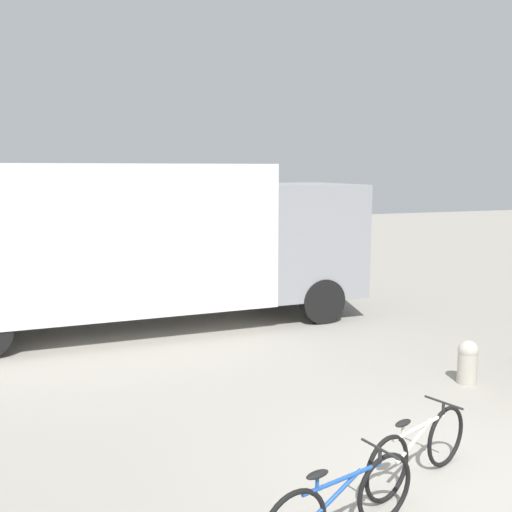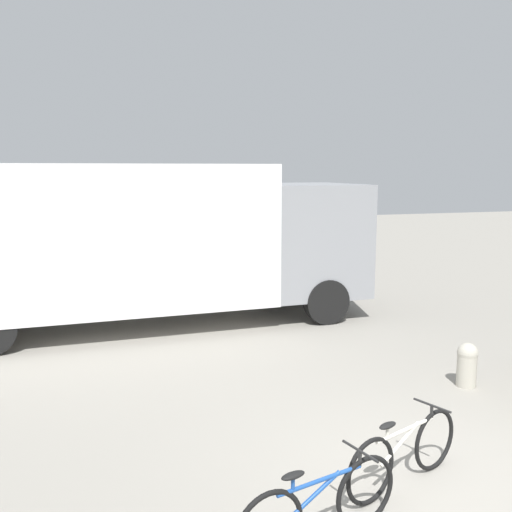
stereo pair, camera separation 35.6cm
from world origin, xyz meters
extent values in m
plane|color=gray|center=(0.00, 0.00, 0.00)|extent=(60.00, 60.00, 0.00)
cube|color=white|center=(-2.95, 6.86, 1.83)|extent=(6.75, 2.66, 2.74)
cube|color=gray|center=(1.44, 6.95, 1.63)|extent=(2.13, 2.46, 2.33)
cylinder|color=black|center=(1.42, 8.05, 0.46)|extent=(0.92, 0.30, 0.92)
cylinder|color=black|center=(1.47, 5.85, 0.46)|extent=(0.92, 0.30, 0.92)
torus|color=black|center=(-0.96, -0.35, 0.33)|extent=(0.64, 0.21, 0.65)
cylinder|color=#1E4C9E|center=(-1.45, -0.48, 0.59)|extent=(0.84, 0.25, 0.04)
cylinder|color=#1E4C9E|center=(-1.52, -0.50, 0.46)|extent=(0.56, 0.18, 0.31)
cylinder|color=#1E4C9E|center=(-1.71, -0.55, 0.64)|extent=(0.03, 0.03, 0.11)
ellipsoid|color=black|center=(-1.71, -0.55, 0.71)|extent=(0.24, 0.14, 0.05)
cylinder|color=black|center=(-1.03, -0.37, 0.65)|extent=(0.03, 0.03, 0.14)
cylinder|color=black|center=(-1.03, -0.37, 0.72)|extent=(0.13, 0.43, 0.02)
torus|color=black|center=(-0.75, -0.07, 0.33)|extent=(0.63, 0.28, 0.65)
torus|color=black|center=(0.19, 0.29, 0.33)|extent=(0.63, 0.28, 0.65)
cylinder|color=silver|center=(-0.28, 0.11, 0.59)|extent=(0.81, 0.34, 0.04)
cylinder|color=silver|center=(-0.35, 0.08, 0.46)|extent=(0.55, 0.24, 0.31)
cylinder|color=silver|center=(-0.54, 0.01, 0.64)|extent=(0.03, 0.03, 0.11)
ellipsoid|color=black|center=(-0.54, 0.01, 0.71)|extent=(0.24, 0.16, 0.05)
cylinder|color=black|center=(0.12, 0.27, 0.65)|extent=(0.03, 0.03, 0.14)
cylinder|color=black|center=(0.12, 0.27, 0.72)|extent=(0.18, 0.42, 0.02)
cylinder|color=#B2AD9E|center=(2.01, 2.14, 0.25)|extent=(0.28, 0.28, 0.50)
sphere|color=#B2AD9E|center=(2.01, 2.14, 0.50)|extent=(0.29, 0.29, 0.29)
camera|label=1|loc=(-3.58, -4.36, 3.12)|focal=40.00mm
camera|label=2|loc=(-3.24, -4.47, 3.12)|focal=40.00mm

